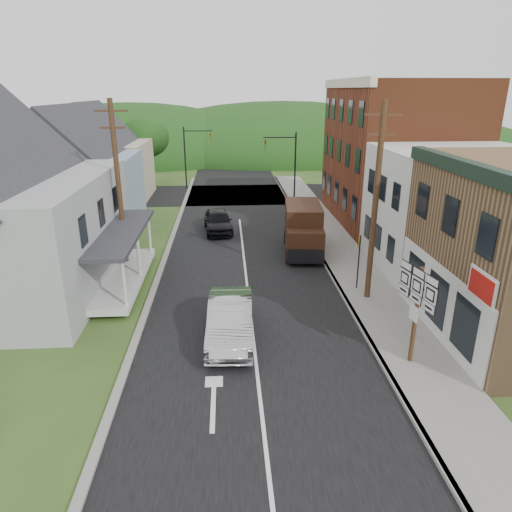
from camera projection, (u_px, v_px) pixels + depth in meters
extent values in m
plane|color=#2D4719|center=(253.00, 341.00, 18.04)|extent=(120.00, 120.00, 0.00)
cube|color=black|center=(244.00, 255.00, 27.42)|extent=(9.00, 90.00, 0.02)
cube|color=black|center=(237.00, 194.00, 43.36)|extent=(60.00, 9.00, 0.02)
cube|color=slate|center=(349.00, 264.00, 25.88)|extent=(2.80, 55.00, 0.15)
cube|color=slate|center=(325.00, 264.00, 25.79)|extent=(0.20, 55.00, 0.15)
cube|color=slate|center=(161.00, 268.00, 25.24)|extent=(0.30, 55.00, 0.12)
cube|color=silver|center=(453.00, 210.00, 24.65)|extent=(8.00, 7.00, 6.50)
cube|color=brown|center=(395.00, 154.00, 32.95)|extent=(8.00, 12.00, 10.00)
cube|color=#7F94AE|center=(85.00, 192.00, 32.46)|extent=(7.00, 8.00, 5.00)
cube|color=#B6AA8D|center=(108.00, 171.00, 40.86)|extent=(7.00, 8.00, 5.00)
cylinder|color=#472D19|center=(375.00, 207.00, 20.12)|extent=(0.26, 0.26, 9.00)
cube|color=#472D19|center=(383.00, 115.00, 18.78)|extent=(1.60, 0.10, 0.10)
cube|color=#472D19|center=(382.00, 135.00, 19.06)|extent=(1.20, 0.10, 0.10)
cylinder|color=#472D19|center=(119.00, 190.00, 23.61)|extent=(0.26, 0.26, 9.00)
cube|color=#472D19|center=(111.00, 111.00, 22.27)|extent=(1.60, 0.10, 0.10)
cube|color=#472D19|center=(113.00, 128.00, 22.54)|extent=(1.20, 0.10, 0.10)
cylinder|color=black|center=(295.00, 168.00, 39.35)|extent=(0.14, 0.14, 6.00)
cylinder|color=black|center=(279.00, 137.00, 38.37)|extent=(2.80, 0.10, 0.10)
imported|color=olive|center=(265.00, 146.00, 38.54)|extent=(0.16, 0.20, 1.00)
cylinder|color=black|center=(185.00, 158.00, 45.30)|extent=(0.14, 0.14, 6.00)
cylinder|color=black|center=(198.00, 131.00, 44.50)|extent=(2.80, 0.10, 0.10)
imported|color=olive|center=(211.00, 138.00, 44.81)|extent=(0.16, 0.20, 1.00)
cylinder|color=#382616|center=(148.00, 166.00, 46.82)|extent=(0.36, 0.36, 3.92)
ellipsoid|color=#113610|center=(145.00, 137.00, 45.82)|extent=(4.80, 4.80, 4.08)
ellipsoid|color=#113610|center=(232.00, 155.00, 69.60)|extent=(90.00, 30.00, 16.00)
imported|color=#A7A6AB|center=(230.00, 320.00, 18.00)|extent=(1.90, 5.00, 1.63)
imported|color=black|center=(218.00, 221.00, 31.73)|extent=(2.23, 4.65, 1.53)
cube|color=black|center=(303.00, 225.00, 27.85)|extent=(2.46, 4.17, 2.63)
cube|color=black|center=(305.00, 244.00, 25.79)|extent=(2.22, 1.64, 1.72)
cube|color=black|center=(305.00, 231.00, 25.71)|extent=(2.00, 1.27, 0.05)
cube|color=black|center=(306.00, 257.00, 25.22)|extent=(2.00, 0.33, 0.82)
cylinder|color=black|center=(288.00, 256.00, 26.15)|extent=(0.33, 0.84, 0.82)
cylinder|color=black|center=(321.00, 256.00, 26.10)|extent=(0.33, 0.84, 0.82)
cylinder|color=black|center=(286.00, 237.00, 29.56)|extent=(0.33, 0.84, 0.82)
cylinder|color=black|center=(315.00, 237.00, 29.50)|extent=(0.33, 0.84, 0.82)
cube|color=#472D19|center=(416.00, 316.00, 15.86)|extent=(0.14, 0.14, 3.64)
cube|color=black|center=(418.00, 286.00, 15.46)|extent=(0.48, 2.04, 0.08)
cube|color=silver|center=(432.00, 281.00, 14.63)|extent=(0.14, 0.56, 0.23)
cube|color=silver|center=(430.00, 295.00, 14.79)|extent=(0.15, 0.61, 0.57)
cube|color=silver|center=(429.00, 308.00, 14.95)|extent=(0.14, 0.56, 0.29)
cube|color=silver|center=(419.00, 273.00, 15.28)|extent=(0.14, 0.56, 0.23)
cube|color=silver|center=(417.00, 286.00, 15.44)|extent=(0.15, 0.61, 0.57)
cube|color=silver|center=(415.00, 298.00, 15.60)|extent=(0.14, 0.56, 0.29)
cube|color=silver|center=(406.00, 266.00, 15.94)|extent=(0.14, 0.56, 0.23)
cube|color=silver|center=(405.00, 278.00, 16.10)|extent=(0.15, 0.61, 0.57)
cube|color=silver|center=(403.00, 290.00, 16.26)|extent=(0.14, 0.56, 0.29)
cube|color=silver|center=(413.00, 313.00, 15.80)|extent=(0.12, 0.46, 0.57)
cylinder|color=black|center=(359.00, 262.00, 22.09)|extent=(0.09, 0.09, 2.72)
cube|color=black|center=(359.00, 240.00, 21.70)|extent=(0.30, 0.75, 0.80)
cube|color=yellow|center=(359.00, 240.00, 21.70)|extent=(0.28, 0.68, 0.72)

